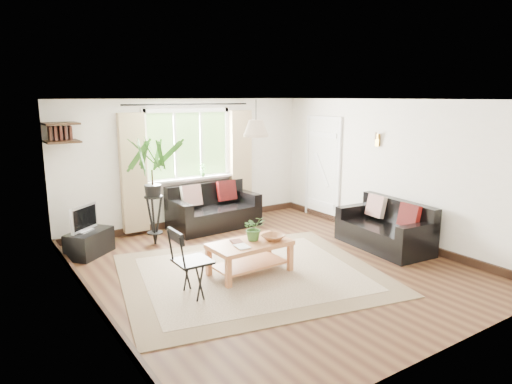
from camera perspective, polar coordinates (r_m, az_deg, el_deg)
floor at (r=6.75m, az=1.90°, el=-9.34°), size 5.50×5.50×0.00m
ceiling at (r=6.30m, az=2.05°, el=11.47°), size 5.50×5.50×0.00m
wall_back at (r=8.77m, az=-8.52°, el=3.60°), size 5.00×0.02×2.40m
wall_front at (r=4.53m, az=22.63°, el=-4.99°), size 5.00×0.02×2.40m
wall_left at (r=5.40m, az=-20.21°, el=-2.19°), size 0.02×5.50×2.40m
wall_right at (r=8.11m, az=16.54°, el=2.56°), size 0.02×5.50×2.40m
rug at (r=6.48m, az=-0.61°, el=-10.17°), size 4.03×3.64×0.02m
window at (r=8.69m, az=-8.48°, el=5.85°), size 2.50×0.16×2.16m
door at (r=9.28m, az=8.32°, el=2.81°), size 0.06×0.96×2.06m
corner_shelf at (r=7.77m, az=-23.16°, el=6.85°), size 0.50×0.50×0.34m
pendant_lamp at (r=6.64m, az=-0.00°, el=8.48°), size 0.36×0.36×0.54m
wall_sconce at (r=8.18m, az=14.84°, el=6.56°), size 0.12×0.12×0.28m
sofa_back at (r=8.64m, az=-5.25°, el=-1.93°), size 1.70×0.92×0.78m
sofa_right at (r=7.75m, az=15.71°, el=-4.10°), size 1.63×0.92×0.74m
coffee_table at (r=6.43m, az=-0.76°, el=-8.25°), size 1.15×0.65×0.46m
table_plant at (r=6.40m, az=-0.27°, el=-4.51°), size 0.34×0.30×0.35m
bowl at (r=6.45m, az=2.17°, el=-5.68°), size 0.39×0.39×0.08m
book_a at (r=6.12m, az=-2.45°, el=-6.94°), size 0.19×0.24×0.02m
book_b at (r=6.33m, az=-3.09°, el=-6.29°), size 0.19×0.23×0.02m
tv_stand at (r=7.62m, az=-20.08°, el=-6.00°), size 0.83×0.78×0.40m
tv at (r=7.50m, az=-20.73°, el=-3.04°), size 0.56×0.50×0.43m
palm_stand at (r=7.70m, az=-12.75°, el=-0.00°), size 0.84×0.84×1.80m
folding_chair at (r=5.72m, az=-7.91°, el=-8.71°), size 0.46×0.46×0.89m
sill_plant at (r=8.79m, az=-6.68°, el=2.78°), size 0.14×0.10×0.27m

